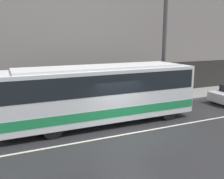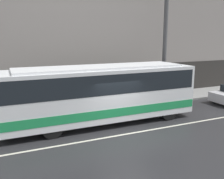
% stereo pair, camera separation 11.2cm
% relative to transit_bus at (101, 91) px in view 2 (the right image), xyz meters
% --- Properties ---
extents(ground_plane, '(60.00, 60.00, 0.00)m').
position_rel_transit_bus_xyz_m(ground_plane, '(0.43, -2.12, -1.80)').
color(ground_plane, '#262628').
extents(sidewalk, '(60.00, 2.97, 0.14)m').
position_rel_transit_bus_xyz_m(sidewalk, '(0.43, 3.37, -1.73)').
color(sidewalk, gray).
rests_on(sidewalk, ground_plane).
extents(building_facade, '(60.00, 0.35, 10.49)m').
position_rel_transit_bus_xyz_m(building_facade, '(0.43, 5.00, 3.25)').
color(building_facade, gray).
rests_on(building_facade, ground_plane).
extents(lane_stripe, '(54.00, 0.14, 0.01)m').
position_rel_transit_bus_xyz_m(lane_stripe, '(0.43, -2.12, -1.80)').
color(lane_stripe, beige).
rests_on(lane_stripe, ground_plane).
extents(transit_bus, '(10.71, 2.61, 3.20)m').
position_rel_transit_bus_xyz_m(transit_bus, '(0.00, 0.00, 0.00)').
color(transit_bus, white).
rests_on(transit_bus, ground_plane).
extents(utility_pole_near, '(0.30, 0.30, 8.60)m').
position_rel_transit_bus_xyz_m(utility_pole_near, '(5.82, 2.40, 2.63)').
color(utility_pole_near, '#4C4C4F').
rests_on(utility_pole_near, sidewalk).
extents(pedestrian_waiting, '(0.36, 0.36, 1.58)m').
position_rel_transit_bus_xyz_m(pedestrian_waiting, '(-2.71, 4.04, -0.93)').
color(pedestrian_waiting, navy).
rests_on(pedestrian_waiting, sidewalk).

